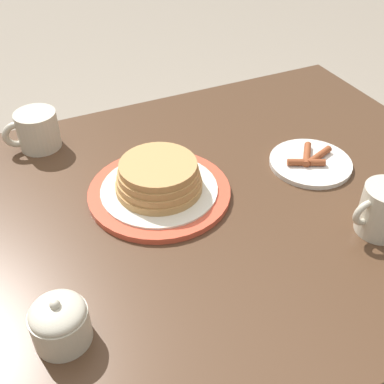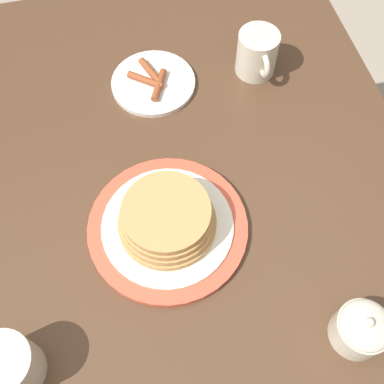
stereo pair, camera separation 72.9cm
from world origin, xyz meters
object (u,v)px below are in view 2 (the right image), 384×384
(pancake_plate, at_px, (167,222))
(coffee_mug, at_px, (8,369))
(creamer_pitcher, at_px, (257,52))
(side_plate_bacon, at_px, (153,82))
(sugar_bowl, at_px, (362,329))

(pancake_plate, xyz_separation_m, coffee_mug, (0.17, -0.26, 0.01))
(coffee_mug, height_order, creamer_pitcher, creamer_pitcher)
(creamer_pitcher, bearing_deg, side_plate_bacon, -92.36)
(sugar_bowl, bearing_deg, coffee_mug, -97.40)
(pancake_plate, height_order, coffee_mug, coffee_mug)
(side_plate_bacon, distance_m, creamer_pitcher, 0.21)
(pancake_plate, relative_size, creamer_pitcher, 2.21)
(side_plate_bacon, height_order, coffee_mug, coffee_mug)
(pancake_plate, bearing_deg, creamer_pitcher, 141.08)
(side_plate_bacon, xyz_separation_m, creamer_pitcher, (0.01, 0.21, 0.04))
(side_plate_bacon, bearing_deg, coffee_mug, -31.70)
(coffee_mug, distance_m, creamer_pitcher, 0.70)
(side_plate_bacon, xyz_separation_m, sugar_bowl, (0.55, 0.20, 0.03))
(pancake_plate, bearing_deg, sugar_bowl, 44.90)
(side_plate_bacon, bearing_deg, creamer_pitcher, 87.64)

